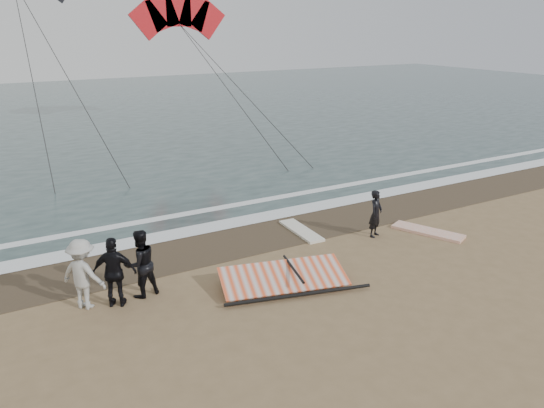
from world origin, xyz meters
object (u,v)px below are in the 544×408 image
Objects in this scene: board_cream at (301,231)px; sail_rig at (279,278)px; board_white at (428,231)px; man_main at (376,214)px.

sail_rig reaches higher than board_cream.
man_main is at bearing 134.84° from board_white.
man_main reaches higher than sail_rig.
board_cream is 0.56× the size of sail_rig.
board_cream is 3.91m from sail_rig.
man_main is at bearing 17.59° from sail_rig.
man_main is 4.77m from sail_rig.
board_white is (1.75, -0.68, -0.74)m from man_main.
sail_rig is (-4.51, -1.43, -0.60)m from man_main.
man_main is at bearing -35.04° from board_cream.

